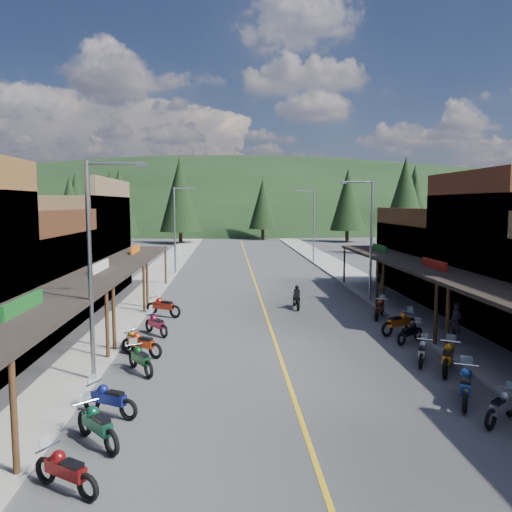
{
  "coord_description": "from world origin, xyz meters",
  "views": [
    {
      "loc": [
        -2.15,
        -23.89,
        6.5
      ],
      "look_at": [
        -0.33,
        9.38,
        3.0
      ],
      "focal_mm": 35.0,
      "sensor_mm": 36.0,
      "label": 1
    }
  ],
  "objects": [
    {
      "name": "bike_west_9",
      "position": [
        -5.96,
        4.64,
        0.66
      ],
      "size": [
        2.4,
        1.83,
        1.33
      ],
      "primitive_type": null,
      "rotation": [
        0.0,
        0.0,
        1.05
      ],
      "color": "maroon",
      "rests_on": "ground"
    },
    {
      "name": "bike_east_5",
      "position": [
        6.28,
        -5.6,
        0.65
      ],
      "size": [
        1.81,
        2.35,
        1.3
      ],
      "primitive_type": null,
      "rotation": [
        0.0,
        0.0,
        -0.53
      ],
      "color": "#B86D0D",
      "rests_on": "ground"
    },
    {
      "name": "ridge_hill",
      "position": [
        0.0,
        135.0,
        0.0
      ],
      "size": [
        310.0,
        140.0,
        60.0
      ],
      "primitive_type": "ellipsoid",
      "color": "black",
      "rests_on": "ground"
    },
    {
      "name": "ground",
      "position": [
        0.0,
        0.0,
        0.0
      ],
      "size": [
        220.0,
        220.0,
        0.0
      ],
      "primitive_type": "plane",
      "color": "#38383A",
      "rests_on": "ground"
    },
    {
      "name": "bike_west_8",
      "position": [
        -5.78,
        0.61,
        0.58
      ],
      "size": [
        1.78,
        2.02,
        1.16
      ],
      "primitive_type": null,
      "rotation": [
        0.0,
        0.0,
        0.66
      ],
      "color": "maroon",
      "rests_on": "ground"
    },
    {
      "name": "pine_6",
      "position": [
        46.0,
        64.0,
        6.48
      ],
      "size": [
        5.04,
        5.04,
        11.0
      ],
      "color": "black",
      "rests_on": "ground"
    },
    {
      "name": "bike_east_4",
      "position": [
        5.53,
        -8.58,
        0.67
      ],
      "size": [
        1.73,
        2.44,
        1.33
      ],
      "primitive_type": null,
      "rotation": [
        0.0,
        0.0,
        -0.46
      ],
      "color": "navy",
      "rests_on": "ground"
    },
    {
      "name": "pine_11",
      "position": [
        20.0,
        38.0,
        7.19
      ],
      "size": [
        5.82,
        5.82,
        12.4
      ],
      "color": "black",
      "rests_on": "ground"
    },
    {
      "name": "rider_on_bike",
      "position": [
        2.02,
        6.45,
        0.61
      ],
      "size": [
        0.71,
        2.0,
        1.51
      ],
      "rotation": [
        0.0,
        0.0,
        0.03
      ],
      "color": "black",
      "rests_on": "ground"
    },
    {
      "name": "streetlight_1",
      "position": [
        -6.95,
        22.0,
        4.46
      ],
      "size": [
        2.16,
        0.18,
        8.0
      ],
      "color": "gray",
      "rests_on": "ground"
    },
    {
      "name": "bike_west_2",
      "position": [
        -5.85,
        -13.03,
        0.57
      ],
      "size": [
        2.02,
        1.64,
        1.13
      ],
      "primitive_type": null,
      "rotation": [
        0.0,
        0.0,
        0.99
      ],
      "color": "#670D0E",
      "rests_on": "ground"
    },
    {
      "name": "bike_west_6",
      "position": [
        -5.91,
        -2.9,
        0.61
      ],
      "size": [
        2.18,
        1.73,
        1.22
      ],
      "primitive_type": null,
      "rotation": [
        0.0,
        0.0,
        1.01
      ],
      "color": "#A82D0C",
      "rests_on": "ground"
    },
    {
      "name": "bike_west_3",
      "position": [
        -5.72,
        -10.82,
        0.63
      ],
      "size": [
        1.98,
        2.13,
        1.25
      ],
      "primitive_type": null,
      "rotation": [
        0.0,
        0.0,
        0.71
      ],
      "color": "#0C402B",
      "rests_on": "ground"
    },
    {
      "name": "pine_2",
      "position": [
        -10.0,
        58.0,
        7.99
      ],
      "size": [
        6.72,
        6.72,
        14.0
      ],
      "color": "black",
      "rests_on": "ground"
    },
    {
      "name": "pedestrian_east_a",
      "position": [
        8.28,
        -1.92,
        1.07
      ],
      "size": [
        0.61,
        0.76,
        1.84
      ],
      "primitive_type": "imported",
      "rotation": [
        0.0,
        0.0,
        -1.29
      ],
      "color": "#291F2F",
      "rests_on": "sidewalk_east"
    },
    {
      "name": "pine_10",
      "position": [
        -18.0,
        50.0,
        6.78
      ],
      "size": [
        5.38,
        5.38,
        11.6
      ],
      "color": "black",
      "rests_on": "ground"
    },
    {
      "name": "shop_west_2",
      "position": [
        -13.75,
        1.7,
        2.53
      ],
      "size": [
        10.9,
        9.0,
        6.2
      ],
      "color": "#3F2111",
      "rests_on": "ground"
    },
    {
      "name": "shop_west_3",
      "position": [
        -13.78,
        11.3,
        3.52
      ],
      "size": [
        10.9,
        10.2,
        8.2
      ],
      "color": "brown",
      "rests_on": "ground"
    },
    {
      "name": "bike_east_9",
      "position": [
        6.4,
        3.6,
        0.61
      ],
      "size": [
        1.63,
        2.22,
        1.22
      ],
      "primitive_type": null,
      "rotation": [
        0.0,
        0.0,
        -0.49
      ],
      "color": "maroon",
      "rests_on": "ground"
    },
    {
      "name": "bike_west_4",
      "position": [
        -5.85,
        -8.94,
        0.59
      ],
      "size": [
        2.13,
        1.57,
        1.17
      ],
      "primitive_type": null,
      "rotation": [
        0.0,
        0.0,
        1.08
      ],
      "color": "navy",
      "rests_on": "ground"
    },
    {
      "name": "bike_west_5",
      "position": [
        -5.57,
        -5.03,
        0.6
      ],
      "size": [
        1.72,
        2.13,
        1.19
      ],
      "primitive_type": null,
      "rotation": [
        0.0,
        0.0,
        0.57
      ],
      "color": "#0C3D18",
      "rests_on": "ground"
    },
    {
      "name": "pine_4",
      "position": [
        18.0,
        60.0,
        7.24
      ],
      "size": [
        5.88,
        5.88,
        12.5
      ],
      "color": "black",
      "rests_on": "ground"
    },
    {
      "name": "bike_east_7",
      "position": [
        6.31,
        -1.47,
        0.54
      ],
      "size": [
        1.9,
        1.64,
        1.09
      ],
      "primitive_type": null,
      "rotation": [
        0.0,
        0.0,
        -0.93
      ],
      "color": "black",
      "rests_on": "ground"
    },
    {
      "name": "bike_west_7",
      "position": [
        -6.39,
        -2.27,
        0.54
      ],
      "size": [
        1.4,
        1.97,
        1.08
      ],
      "primitive_type": null,
      "rotation": [
        0.0,
        0.0,
        0.46
      ],
      "color": "#995C0A",
      "rests_on": "ground"
    },
    {
      "name": "pine_8",
      "position": [
        -22.0,
        40.0,
        5.98
      ],
      "size": [
        4.48,
        4.48,
        10.0
      ],
      "color": "black",
      "rests_on": "ground"
    },
    {
      "name": "shop_east_3",
      "position": [
        13.75,
        11.3,
        2.53
      ],
      "size": [
        10.9,
        10.2,
        6.2
      ],
      "color": "#4C2D16",
      "rests_on": "ground"
    },
    {
      "name": "pine_1",
      "position": [
        -24.0,
        70.0,
        7.24
      ],
      "size": [
        5.88,
        5.88,
        12.5
      ],
      "color": "black",
      "rests_on": "ground"
    },
    {
      "name": "bike_east_8",
      "position": [
        6.3,
        0.04,
        0.65
      ],
      "size": [
        2.36,
        1.73,
        1.3
      ],
      "primitive_type": null,
      "rotation": [
        0.0,
        0.0,
        -1.08
      ],
      "color": "#AF4F0C",
      "rests_on": "ground"
    },
    {
      "name": "bike_east_3",
      "position": [
        5.9,
        -10.08,
        0.55
      ],
      "size": [
        1.91,
        1.67,
        1.09
      ],
      "primitive_type": null,
      "rotation": [
        0.0,
        0.0,
        -0.92
      ],
      "color": "gray",
      "rests_on": "ground"
    },
    {
      "name": "pine_0",
      "position": [
        -40.0,
        62.0,
        6.48
      ],
      "size": [
        5.04,
        5.04,
        11.0
      ],
      "color": "black",
      "rests_on": "ground"
    },
    {
      "name": "pine_3",
      "position": [
        4.0,
        66.0,
        6.48
      ],
      "size": [
        5.04,
        5.04,
        11.0
      ],
      "color": "black",
      "rests_on": "ground"
    },
    {
      "name": "streetlight_2",
      "position": [
        6.95,
        8.0,
        4.46
      ],
      "size": [
        2.16,
        0.18,
        8.0
      ],
      "color": "gray",
      "rests_on": "ground"
    },
    {
      "name": "sidewalk_west",
      "position": [
        -8.7,
        20.0,
        0.07
      ],
      "size": [
        3.4,
        94.0,
        0.15
      ],
      "primitive_type": "cube",
      "color": "gray",
      "rests_on": "ground"
    },
    {
      "name": "pedestrian_east_b",
      "position": [
        8.15,
        9.16,
        0.99
      ],
      "size": [
        0.94,
        0.84,
        1.68
      ],
      "primitive_type": "imported",
      "rotation": [
        0.0,
        0.0,
        3.72
      ],
      "color": "brown",
      "rests_on": "sidewalk_east"
    },
    {
      "name": "streetlight_3",
      "position": [
        6.95,
        30.0,
        4.46
      ],
      "size": [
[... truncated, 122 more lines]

